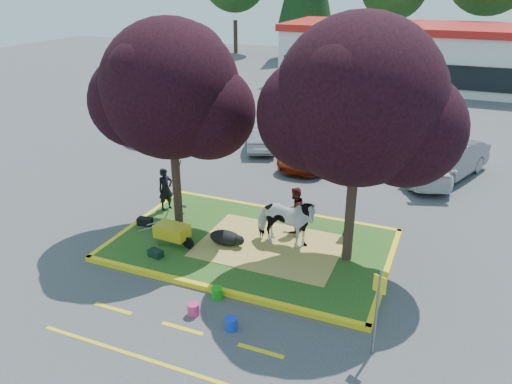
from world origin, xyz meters
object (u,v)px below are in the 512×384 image
at_px(car_black, 168,124).
at_px(car_silver, 262,136).
at_px(calf, 225,238).
at_px(handler, 165,189).
at_px(wheelbarrow, 172,231).
at_px(bucket_green, 217,293).
at_px(cow, 285,222).
at_px(bucket_blue, 231,324).
at_px(sign_post, 377,304).
at_px(bucket_pink, 193,309).

distance_m(car_black, car_silver, 5.07).
bearing_deg(car_black, car_silver, 23.73).
distance_m(calf, handler, 3.38).
bearing_deg(handler, calf, -88.24).
distance_m(wheelbarrow, bucket_green, 2.97).
height_order(cow, handler, cow).
distance_m(handler, bucket_green, 5.57).
xyz_separation_m(cow, bucket_blue, (0.08, -3.97, -0.81)).
bearing_deg(bucket_blue, calf, 117.72).
distance_m(cow, sign_post, 4.85).
relative_size(wheelbarrow, bucket_green, 5.63).
relative_size(bucket_pink, bucket_blue, 1.01).
height_order(handler, wheelbarrow, handler).
bearing_deg(wheelbarrow, cow, 25.27).
distance_m(cow, bucket_blue, 4.06).
xyz_separation_m(bucket_pink, car_silver, (-3.29, 12.70, 0.44)).
xyz_separation_m(cow, handler, (-4.70, 0.89, -0.07)).
relative_size(cow, bucket_blue, 6.16).
distance_m(bucket_pink, car_silver, 13.13).
bearing_deg(sign_post, car_black, 160.03).
bearing_deg(cow, wheelbarrow, 111.98).
height_order(wheelbarrow, car_silver, car_silver).
relative_size(calf, car_silver, 0.27).
relative_size(bucket_pink, car_black, 0.07).
xyz_separation_m(bucket_green, car_black, (-8.57, 11.53, 0.58)).
relative_size(calf, bucket_pink, 3.16).
distance_m(calf, sign_post, 5.88).
xyz_separation_m(handler, bucket_green, (3.91, -3.89, -0.74)).
relative_size(handler, wheelbarrow, 0.83).
bearing_deg(calf, sign_post, -31.93).
relative_size(cow, bucket_pink, 6.07).
bearing_deg(sign_post, calf, 173.19).
bearing_deg(cow, bucket_green, 165.55).
height_order(handler, car_silver, handler).
height_order(bucket_green, car_silver, car_silver).
bearing_deg(calf, car_silver, 103.89).
bearing_deg(cow, calf, 109.27).
distance_m(handler, bucket_pink, 6.04).
relative_size(car_black, car_silver, 1.19).
height_order(bucket_green, car_black, car_black).
bearing_deg(car_silver, bucket_green, 85.84).
height_order(handler, bucket_green, handler).
xyz_separation_m(calf, car_silver, (-2.60, 9.45, 0.24)).
bearing_deg(handler, sign_post, -90.93).
bearing_deg(cow, handler, 79.52).
distance_m(bucket_pink, bucket_blue, 1.10).
bearing_deg(bucket_blue, sign_post, 7.80).
height_order(calf, sign_post, sign_post).
bearing_deg(bucket_green, car_silver, 106.49).
bearing_deg(bucket_pink, sign_post, 4.05).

